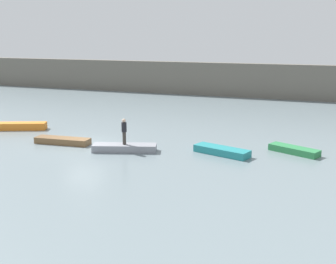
{
  "coord_description": "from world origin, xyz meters",
  "views": [
    {
      "loc": [
        14.96,
        -23.56,
        7.12
      ],
      "look_at": [
        5.13,
        2.62,
        0.68
      ],
      "focal_mm": 45.22,
      "sensor_mm": 36.0,
      "label": 1
    }
  ],
  "objects_px": {
    "rowboat_orange": "(22,126)",
    "rowboat_green": "(294,150)",
    "rowboat_grey": "(125,148)",
    "rowboat_teal": "(222,151)",
    "person_dark_shirt": "(124,130)",
    "rowboat_brown": "(63,141)"
  },
  "relations": [
    {
      "from": "rowboat_teal",
      "to": "rowboat_brown",
      "type": "bearing_deg",
      "value": -156.06
    },
    {
      "from": "rowboat_grey",
      "to": "rowboat_teal",
      "type": "relative_size",
      "value": 1.14
    },
    {
      "from": "rowboat_brown",
      "to": "rowboat_orange",
      "type": "bearing_deg",
      "value": 149.6
    },
    {
      "from": "rowboat_orange",
      "to": "rowboat_brown",
      "type": "xyz_separation_m",
      "value": [
        5.49,
        -2.62,
        -0.06
      ]
    },
    {
      "from": "rowboat_orange",
      "to": "rowboat_green",
      "type": "height_order",
      "value": "rowboat_orange"
    },
    {
      "from": "rowboat_brown",
      "to": "rowboat_green",
      "type": "bearing_deg",
      "value": 6.81
    },
    {
      "from": "rowboat_grey",
      "to": "rowboat_teal",
      "type": "bearing_deg",
      "value": -4.45
    },
    {
      "from": "rowboat_green",
      "to": "person_dark_shirt",
      "type": "xyz_separation_m",
      "value": [
        -9.98,
        -3.26,
        1.16
      ]
    },
    {
      "from": "rowboat_green",
      "to": "person_dark_shirt",
      "type": "distance_m",
      "value": 10.56
    },
    {
      "from": "rowboat_green",
      "to": "person_dark_shirt",
      "type": "height_order",
      "value": "person_dark_shirt"
    },
    {
      "from": "rowboat_brown",
      "to": "rowboat_grey",
      "type": "bearing_deg",
      "value": -7.55
    },
    {
      "from": "rowboat_brown",
      "to": "person_dark_shirt",
      "type": "height_order",
      "value": "person_dark_shirt"
    },
    {
      "from": "rowboat_orange",
      "to": "rowboat_green",
      "type": "bearing_deg",
      "value": -22.08
    },
    {
      "from": "rowboat_grey",
      "to": "rowboat_green",
      "type": "xyz_separation_m",
      "value": [
        9.98,
        3.26,
        -0.02
      ]
    },
    {
      "from": "rowboat_grey",
      "to": "person_dark_shirt",
      "type": "xyz_separation_m",
      "value": [
        0.0,
        -0.0,
        1.13
      ]
    },
    {
      "from": "rowboat_brown",
      "to": "rowboat_grey",
      "type": "relative_size",
      "value": 0.95
    },
    {
      "from": "rowboat_brown",
      "to": "person_dark_shirt",
      "type": "bearing_deg",
      "value": -7.55
    },
    {
      "from": "rowboat_grey",
      "to": "person_dark_shirt",
      "type": "distance_m",
      "value": 1.13
    },
    {
      "from": "rowboat_brown",
      "to": "rowboat_teal",
      "type": "bearing_deg",
      "value": 1.67
    },
    {
      "from": "rowboat_teal",
      "to": "rowboat_orange",
      "type": "bearing_deg",
      "value": -167.61
    },
    {
      "from": "rowboat_orange",
      "to": "person_dark_shirt",
      "type": "distance_m",
      "value": 10.65
    },
    {
      "from": "rowboat_orange",
      "to": "rowboat_green",
      "type": "relative_size",
      "value": 1.19
    }
  ]
}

